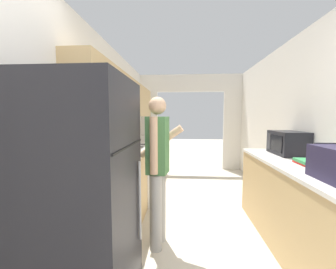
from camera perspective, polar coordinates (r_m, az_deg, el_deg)
wall_left at (r=3.07m, az=-16.63°, el=5.24°), size 0.38×7.18×2.50m
wall_right at (r=2.94m, az=35.96°, el=1.01°), size 0.06×7.18×2.50m
wall_far_with_doorway at (r=5.52m, az=6.17°, el=5.46°), size 3.05×0.06×2.50m
counter_left at (r=3.74m, az=-8.95°, el=-9.68°), size 0.62×3.40×0.92m
counter_right at (r=2.58m, az=33.74°, el=-17.33°), size 0.62×2.20×0.92m
refrigerator at (r=1.69m, az=-23.41°, el=-15.19°), size 0.78×0.76×1.67m
range_oven at (r=3.59m, az=-9.38°, el=-10.22°), size 0.66×0.74×1.06m
person at (r=2.23m, az=-2.87°, el=-9.19°), size 0.52×0.41×1.61m
microwave at (r=3.05m, az=30.19°, el=-2.02°), size 0.33×0.51×0.30m
book_stack at (r=2.53m, az=34.39°, el=-6.38°), size 0.21×0.26×0.05m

